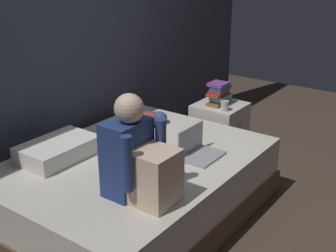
% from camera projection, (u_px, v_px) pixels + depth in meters
% --- Properties ---
extents(ground_plane, '(8.00, 8.00, 0.00)m').
position_uv_depth(ground_plane, '(182.00, 216.00, 3.47)').
color(ground_plane, '#47382D').
extents(wall_back, '(5.60, 0.10, 2.70)m').
position_uv_depth(wall_back, '(63.00, 26.00, 3.64)').
color(wall_back, '#383D4C').
rests_on(wall_back, ground_plane).
extents(bed, '(2.00, 1.50, 0.49)m').
position_uv_depth(bed, '(135.00, 187.00, 3.40)').
color(bed, brown).
rests_on(bed, ground_plane).
extents(nightstand, '(0.44, 0.46, 0.55)m').
position_uv_depth(nightstand, '(219.00, 131.00, 4.38)').
color(nightstand, beige).
rests_on(nightstand, ground_plane).
extents(person_sitting, '(0.39, 0.44, 0.66)m').
position_uv_depth(person_sitting, '(138.00, 159.00, 2.70)').
color(person_sitting, navy).
rests_on(person_sitting, bed).
extents(laptop, '(0.32, 0.23, 0.22)m').
position_uv_depth(laptop, '(198.00, 149.00, 3.31)').
color(laptop, '#9EA0A5').
rests_on(laptop, bed).
extents(pillow, '(0.56, 0.36, 0.13)m').
position_uv_depth(pillow, '(58.00, 150.00, 3.28)').
color(pillow, silver).
rests_on(pillow, bed).
extents(book_stack, '(0.24, 0.17, 0.22)m').
position_uv_depth(book_stack, '(219.00, 94.00, 4.23)').
color(book_stack, brown).
rests_on(book_stack, nightstand).
extents(mug, '(0.08, 0.08, 0.09)m').
position_uv_depth(mug, '(225.00, 106.00, 4.10)').
color(mug, '#BCB2A3').
rests_on(mug, nightstand).
extents(clothes_pile, '(0.33, 0.28, 0.12)m').
position_uv_depth(clothes_pile, '(148.00, 119.00, 3.93)').
color(clothes_pile, '#8E3D47').
rests_on(clothes_pile, bed).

